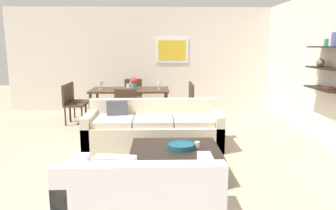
# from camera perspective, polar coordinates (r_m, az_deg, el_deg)

# --- Properties ---
(ground_plane) EXTENTS (18.00, 18.00, 0.00)m
(ground_plane) POSITION_cam_1_polar(r_m,az_deg,el_deg) (5.26, -2.32, -8.47)
(ground_plane) COLOR tan
(back_wall_unit) EXTENTS (8.40, 0.09, 2.70)m
(back_wall_unit) POSITION_cam_1_polar(r_m,az_deg,el_deg) (8.51, -0.08, 8.17)
(back_wall_unit) COLOR silver
(back_wall_unit) RESTS_ON ground
(right_wall_shelf_unit) EXTENTS (0.34, 8.20, 2.70)m
(right_wall_shelf_unit) POSITION_cam_1_polar(r_m,az_deg,el_deg) (6.31, 26.46, 6.17)
(right_wall_shelf_unit) COLOR silver
(right_wall_shelf_unit) RESTS_ON ground
(sofa_beige) EXTENTS (2.29, 0.90, 0.78)m
(sofa_beige) POSITION_cam_1_polar(r_m,az_deg,el_deg) (5.50, -2.69, -4.45)
(sofa_beige) COLOR beige
(sofa_beige) RESTS_ON ground
(loveseat_white) EXTENTS (1.43, 0.90, 0.78)m
(loveseat_white) POSITION_cam_1_polar(r_m,az_deg,el_deg) (3.13, -4.74, -16.60)
(loveseat_white) COLOR white
(loveseat_white) RESTS_ON ground
(coffee_table) EXTENTS (1.18, 0.96, 0.38)m
(coffee_table) POSITION_cam_1_polar(r_m,az_deg,el_deg) (4.32, 1.27, -10.14)
(coffee_table) COLOR black
(coffee_table) RESTS_ON ground
(decorative_bowl) EXTENTS (0.36, 0.36, 0.07)m
(decorative_bowl) POSITION_cam_1_polar(r_m,az_deg,el_deg) (4.24, 2.39, -7.31)
(decorative_bowl) COLOR navy
(decorative_bowl) RESTS_ON coffee_table
(candle_jar) EXTENTS (0.07, 0.07, 0.08)m
(candle_jar) POSITION_cam_1_polar(r_m,az_deg,el_deg) (4.29, 5.26, -7.09)
(candle_jar) COLOR silver
(candle_jar) RESTS_ON coffee_table
(dining_table) EXTENTS (1.75, 0.88, 0.75)m
(dining_table) POSITION_cam_1_polar(r_m,az_deg,el_deg) (7.25, -6.85, 2.29)
(dining_table) COLOR #422D1E
(dining_table) RESTS_ON ground
(dining_chair_right_near) EXTENTS (0.44, 0.44, 0.88)m
(dining_chair_right_near) POSITION_cam_1_polar(r_m,az_deg,el_deg) (7.08, 3.44, 0.73)
(dining_chair_right_near) COLOR #422D1E
(dining_chair_right_near) RESTS_ON ground
(dining_chair_left_near) EXTENTS (0.44, 0.44, 0.88)m
(dining_chair_left_near) POSITION_cam_1_polar(r_m,az_deg,el_deg) (7.31, -17.02, 0.60)
(dining_chair_left_near) COLOR #422D1E
(dining_chair_left_near) RESTS_ON ground
(dining_chair_left_far) EXTENTS (0.44, 0.44, 0.88)m
(dining_chair_left_far) POSITION_cam_1_polar(r_m,az_deg,el_deg) (7.69, -16.26, 1.12)
(dining_chair_left_far) COLOR #422D1E
(dining_chair_left_far) RESTS_ON ground
(dining_chair_right_far) EXTENTS (0.44, 0.44, 0.88)m
(dining_chair_right_far) POSITION_cam_1_polar(r_m,az_deg,el_deg) (7.47, 3.17, 1.25)
(dining_chair_right_far) COLOR #422D1E
(dining_chair_right_far) RESTS_ON ground
(dining_chair_head) EXTENTS (0.44, 0.44, 0.88)m
(dining_chair_head) POSITION_cam_1_polar(r_m,az_deg,el_deg) (8.11, -6.29, 1.96)
(dining_chair_head) COLOR #422D1E
(dining_chair_head) RESTS_ON ground
(dining_chair_foot) EXTENTS (0.44, 0.44, 0.88)m
(dining_chair_foot) POSITION_cam_1_polar(r_m,az_deg,el_deg) (6.45, -7.48, -0.33)
(dining_chair_foot) COLOR #422D1E
(dining_chair_foot) RESTS_ON ground
(wine_glass_foot) EXTENTS (0.07, 0.07, 0.17)m
(wine_glass_foot) POSITION_cam_1_polar(r_m,az_deg,el_deg) (6.85, -7.17, 3.40)
(wine_glass_foot) COLOR silver
(wine_glass_foot) RESTS_ON dining_table
(wine_glass_right_far) EXTENTS (0.07, 0.07, 0.17)m
(wine_glass_right_far) POSITION_cam_1_polar(r_m,az_deg,el_deg) (7.30, -1.65, 3.94)
(wine_glass_right_far) COLOR silver
(wine_glass_right_far) RESTS_ON dining_table
(wine_glass_left_far) EXTENTS (0.08, 0.08, 0.18)m
(wine_glass_left_far) POSITION_cam_1_polar(r_m,az_deg,el_deg) (7.42, -11.89, 3.87)
(wine_glass_left_far) COLOR silver
(wine_glass_left_far) RESTS_ON dining_table
(wine_glass_right_near) EXTENTS (0.07, 0.07, 0.17)m
(wine_glass_right_near) POSITION_cam_1_polar(r_m,az_deg,el_deg) (7.09, -1.65, 3.74)
(wine_glass_right_near) COLOR silver
(wine_glass_right_near) RESTS_ON dining_table
(wine_glass_left_near) EXTENTS (0.07, 0.07, 0.18)m
(wine_glass_left_near) POSITION_cam_1_polar(r_m,az_deg,el_deg) (7.21, -12.19, 3.67)
(wine_glass_left_near) COLOR silver
(wine_glass_left_near) RESTS_ON dining_table
(wine_glass_head) EXTENTS (0.06, 0.06, 0.15)m
(wine_glass_head) POSITION_cam_1_polar(r_m,az_deg,el_deg) (7.60, -6.63, 4.02)
(wine_glass_head) COLOR silver
(wine_glass_head) RESTS_ON dining_table
(centerpiece_vase) EXTENTS (0.16, 0.16, 0.28)m
(centerpiece_vase) POSITION_cam_1_polar(r_m,az_deg,el_deg) (7.22, -6.17, 4.12)
(centerpiece_vase) COLOR teal
(centerpiece_vase) RESTS_ON dining_table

